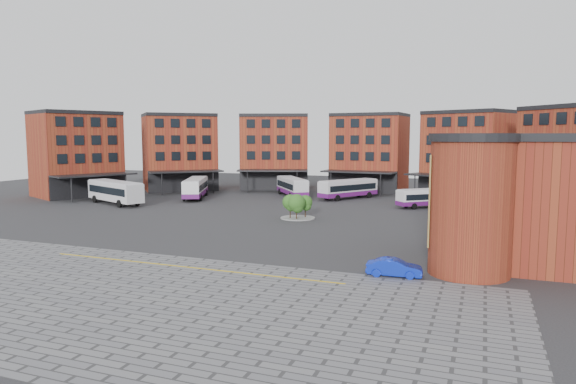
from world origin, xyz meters
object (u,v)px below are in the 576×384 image
(bus_c, at_px, (292,186))
(bus_d, at_px, (348,189))
(tree_island, at_px, (297,204))
(bus_a, at_px, (115,191))
(blue_car, at_px, (394,268))
(bus_b, at_px, (196,188))
(bus_e, at_px, (429,197))
(bus_f, at_px, (491,202))

(bus_c, xyz_separation_m, bus_d, (9.92, 0.08, -0.02))
(tree_island, xyz_separation_m, bus_c, (-9.08, 22.46, -0.11))
(bus_a, distance_m, blue_car, 53.17)
(bus_a, relative_size, bus_c, 1.17)
(tree_island, distance_m, bus_b, 27.09)
(bus_d, relative_size, bus_e, 1.24)
(bus_a, distance_m, bus_e, 47.08)
(blue_car, bearing_deg, bus_e, -2.77)
(bus_c, distance_m, bus_f, 33.77)
(tree_island, relative_size, bus_d, 0.40)
(bus_a, distance_m, bus_f, 54.20)
(bus_b, distance_m, bus_d, 25.45)
(blue_car, bearing_deg, bus_c, 24.18)
(bus_d, distance_m, bus_f, 24.66)
(tree_island, bearing_deg, blue_car, -54.63)
(bus_b, relative_size, blue_car, 2.92)
(tree_island, distance_m, bus_c, 24.23)
(bus_a, height_order, bus_b, bus_a)
(bus_c, bearing_deg, bus_b, 174.82)
(bus_f, relative_size, blue_car, 2.89)
(bus_d, relative_size, bus_f, 0.92)
(bus_d, height_order, bus_f, bus_f)
(bus_c, bearing_deg, bus_d, -35.56)
(bus_c, relative_size, bus_f, 0.91)
(tree_island, relative_size, blue_car, 1.07)
(bus_f, bearing_deg, tree_island, -119.74)
(bus_e, bearing_deg, bus_a, -113.87)
(tree_island, xyz_separation_m, bus_f, (22.80, 11.33, 0.04))
(bus_a, bearing_deg, bus_e, -49.82)
(tree_island, height_order, bus_a, bus_a)
(tree_island, relative_size, bus_b, 0.37)
(bus_c, bearing_deg, bus_f, -55.29)
(bus_e, relative_size, blue_car, 2.16)
(bus_f, bearing_deg, blue_car, -67.96)
(bus_b, height_order, bus_d, bus_b)
(bus_c, bearing_deg, bus_e, -49.91)
(bus_c, distance_m, bus_d, 9.92)
(tree_island, bearing_deg, bus_f, 26.43)
(bus_a, relative_size, bus_e, 1.42)
(bus_e, xyz_separation_m, bus_f, (8.46, -5.35, 0.40))
(tree_island, relative_size, bus_f, 0.37)
(bus_f, bearing_deg, bus_c, -165.42)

